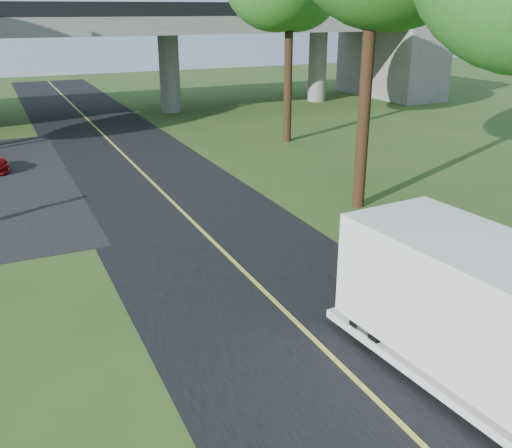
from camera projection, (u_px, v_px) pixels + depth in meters
ground at (357, 382)px, 11.32m from camera, size 120.00×120.00×0.00m
road at (192, 222)px, 19.79m from camera, size 7.00×90.00×0.02m
lane_line at (192, 221)px, 19.78m from camera, size 0.12×90.00×0.01m
overpass at (78, 48)px, 36.82m from camera, size 54.00×10.00×7.30m
step_van at (492, 318)px, 10.62m from camera, size 3.06×7.00×2.86m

